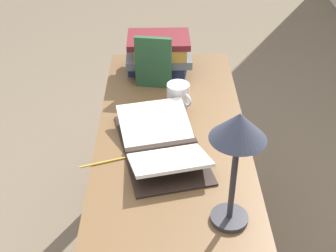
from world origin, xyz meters
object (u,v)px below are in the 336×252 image
object	(u,v)px
open_book	(161,144)
reading_lamp	(238,138)
coffee_mug	(178,96)
pencil	(105,162)
book_standing_upright	(153,63)
book_stack_tall	(159,54)

from	to	relation	value
open_book	reading_lamp	world-z (taller)	reading_lamp
open_book	coffee_mug	size ratio (longest dim) A/B	4.82
reading_lamp	pencil	distance (m)	0.58
open_book	book_standing_upright	world-z (taller)	book_standing_upright
book_standing_upright	pencil	world-z (taller)	book_standing_upright
open_book	reading_lamp	bearing A→B (deg)	17.14
book_standing_upright	pencil	distance (m)	0.57
coffee_mug	pencil	xyz separation A→B (m)	(0.37, -0.27, -0.05)
book_stack_tall	reading_lamp	world-z (taller)	reading_lamp
reading_lamp	pencil	bearing A→B (deg)	-124.22
book_standing_upright	coffee_mug	bearing A→B (deg)	40.51
open_book	pencil	size ratio (longest dim) A/B	3.09
book_stack_tall	pencil	bearing A→B (deg)	-15.52
open_book	coffee_mug	distance (m)	0.30
book_standing_upright	open_book	bearing A→B (deg)	12.89
reading_lamp	coffee_mug	world-z (taller)	reading_lamp
pencil	coffee_mug	bearing A→B (deg)	143.77
open_book	book_standing_upright	bearing A→B (deg)	171.23
book_standing_upright	reading_lamp	size ratio (longest dim) A/B	0.60
book_stack_tall	pencil	world-z (taller)	book_stack_tall
open_book	book_stack_tall	size ratio (longest dim) A/B	1.75
book_stack_tall	coffee_mug	world-z (taller)	book_stack_tall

